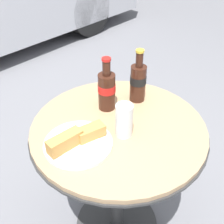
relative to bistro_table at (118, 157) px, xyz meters
The scene contains 6 objects.
ground_plane 0.51m from the bistro_table, ahead, with size 30.00×30.00×0.00m, color slate.
bistro_table is the anchor object (origin of this frame).
cola_bottle_left 0.33m from the bistro_table, 17.51° to the left, with size 0.07×0.07×0.23m.
cola_bottle_right 0.30m from the bistro_table, 63.21° to the left, with size 0.07×0.07×0.23m.
drinking_glass 0.24m from the bistro_table, 116.73° to the right, with size 0.06×0.06×0.13m.
lunch_plate_near 0.27m from the bistro_table, 168.35° to the left, with size 0.25×0.25×0.07m.
Camera 1 is at (-0.64, -0.55, 1.39)m, focal length 45.00 mm.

